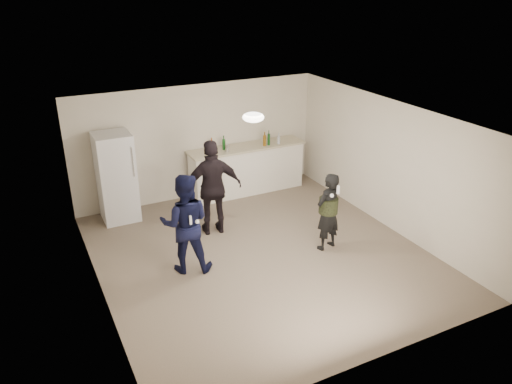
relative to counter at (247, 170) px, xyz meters
name	(u,v)px	position (x,y,z in m)	size (l,w,h in m)	color
floor	(261,255)	(-1.01, -2.67, -0.53)	(6.00, 6.00, 0.00)	#6B5B4C
ceiling	(262,119)	(-1.01, -2.67, 1.98)	(6.00, 6.00, 0.00)	silver
wall_back	(198,142)	(-1.01, 0.33, 0.72)	(6.00, 6.00, 0.00)	beige
wall_front	(376,281)	(-1.01, -5.67, 0.72)	(6.00, 6.00, 0.00)	beige
wall_left	(94,225)	(-3.76, -2.67, 0.72)	(6.00, 6.00, 0.00)	beige
wall_right	(389,165)	(1.74, -2.67, 0.72)	(6.00, 6.00, 0.00)	beige
counter	(247,170)	(0.00, 0.00, 0.00)	(2.60, 0.56, 1.05)	white
counter_top	(247,147)	(0.00, 0.00, 0.55)	(2.68, 0.64, 0.04)	beige
fridge	(116,177)	(-2.91, -0.07, 0.38)	(0.70, 0.70, 1.80)	white
fridge_handle	(133,162)	(-2.63, -0.44, 0.78)	(0.02, 0.02, 0.60)	#BBBABF
ceiling_dome	(253,117)	(-1.01, -2.37, 1.93)	(0.36, 0.36, 0.16)	white
shaker	(227,148)	(-0.53, -0.14, 0.65)	(0.08, 0.08, 0.17)	silver
man	(185,223)	(-2.32, -2.51, 0.33)	(0.84, 0.65, 1.72)	#0F133F
woman	(328,212)	(0.18, -2.97, 0.20)	(0.53, 0.35, 1.45)	black
camo_shorts	(328,205)	(0.18, -2.97, 0.32)	(0.34, 0.34, 0.28)	#2D3819
spectator	(213,188)	(-1.41, -1.48, 0.40)	(1.09, 0.45, 1.85)	black
remote_man	(190,220)	(-2.32, -2.79, 0.53)	(0.04, 0.04, 0.15)	silver
nunchuk_man	(197,222)	(-2.20, -2.76, 0.45)	(0.07, 0.07, 0.07)	white
remote_woman	(338,190)	(0.18, -3.22, 0.72)	(0.04, 0.04, 0.15)	white
nunchuk_woman	(332,196)	(0.08, -3.19, 0.62)	(0.07, 0.07, 0.07)	silver
bottle_cluster	(248,142)	(0.00, -0.05, 0.67)	(1.56, 0.38, 0.25)	#934415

